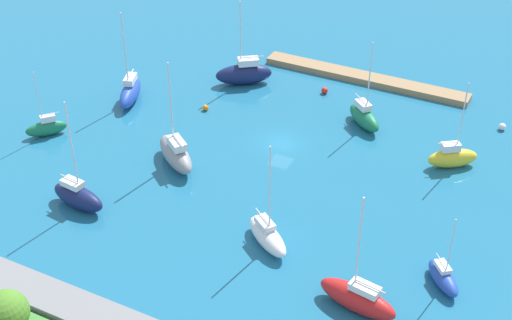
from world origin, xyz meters
name	(u,v)px	position (x,y,z in m)	size (l,w,h in m)	color
water	(281,144)	(0.00, 0.00, 0.00)	(160.00, 160.00, 0.00)	#1E668C
pier_dock	(365,78)	(-3.17, -19.15, 0.41)	(27.77, 2.61, 0.81)	#997A56
park_tree_mideast	(6,312)	(5.16, 37.67, 4.71)	(3.50, 3.50, 5.20)	brown
sailboat_navy_east_end	(244,73)	(10.69, -11.19, 1.51)	(7.44, 6.37, 11.41)	#141E4C
sailboat_green_by_breakwater	(364,117)	(-7.03, -8.10, 1.23)	(5.89, 5.48, 10.90)	#19724C
sailboat_blue_along_channel	(443,277)	(-22.55, 14.57, 0.85)	(4.31, 4.62, 7.48)	#2347B2
sailboat_yellow_far_south	(452,157)	(-18.56, -4.22, 1.22)	(5.59, 4.72, 10.21)	yellow
sailboat_white_off_beacon	(267,235)	(-6.45, 16.70, 1.09)	(6.22, 5.23, 11.17)	white
sailboat_gray_lone_north	(176,153)	(8.40, 9.13, 1.48)	(7.44, 6.39, 12.18)	gray
sailboat_red_center_basin	(358,298)	(-16.90, 20.79, 1.29)	(7.35, 3.18, 11.56)	red
sailboat_navy_inner_mooring	(78,196)	(13.06, 20.05, 1.32)	(6.50, 2.79, 12.16)	#141E4C
sailboat_green_far_north	(46,128)	(25.13, 10.74, 1.04)	(4.11, 4.45, 8.26)	#19724C
sailboat_blue_west_end	(130,92)	(21.20, -0.48, 1.35)	(4.33, 7.29, 11.99)	#2347B2
mooring_buoy_orange	(205,108)	(11.63, -2.71, 0.38)	(0.75, 0.75, 0.75)	orange
mooring_buoy_white	(502,127)	(-21.96, -14.58, 0.43)	(0.86, 0.86, 0.86)	white
mooring_buoy_red	(325,90)	(0.20, -13.47, 0.43)	(0.86, 0.86, 0.86)	red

